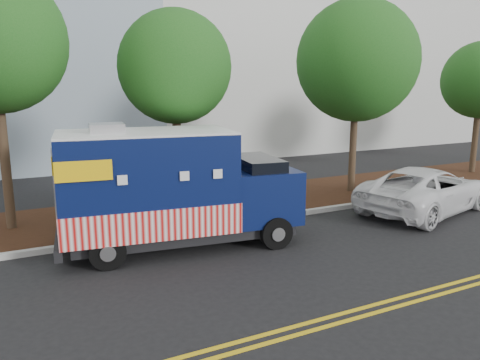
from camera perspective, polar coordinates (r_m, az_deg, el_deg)
name	(u,v)px	position (r m, az deg, el deg)	size (l,w,h in m)	color
ground	(237,242)	(12.64, -0.33, -7.55)	(120.00, 120.00, 0.00)	black
curb	(216,225)	(13.82, -2.93, -5.54)	(120.00, 0.18, 0.15)	#9E9E99
mulch_strip	(191,209)	(15.69, -6.03, -3.49)	(120.00, 4.00, 0.15)	black
centerline_near	(344,313)	(9.18, 12.58, -15.54)	(120.00, 0.10, 0.01)	gold
centerline_far	(353,319)	(9.01, 13.62, -16.14)	(120.00, 0.10, 0.01)	gold
tree_b	(175,68)	(14.28, -7.93, 13.42)	(3.34, 3.34, 6.31)	#38281C
tree_c	(357,61)	(17.95, 14.09, 13.90)	(4.40, 4.40, 7.17)	#38281C
sign_post	(69,199)	(13.03, -20.14, -2.19)	(0.06, 0.06, 2.40)	#473828
food_truck	(169,192)	(12.01, -8.66, -1.43)	(6.38, 3.04, 3.24)	black
white_car	(426,190)	(16.53, 21.69, -1.11)	(2.46, 5.34, 1.48)	white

